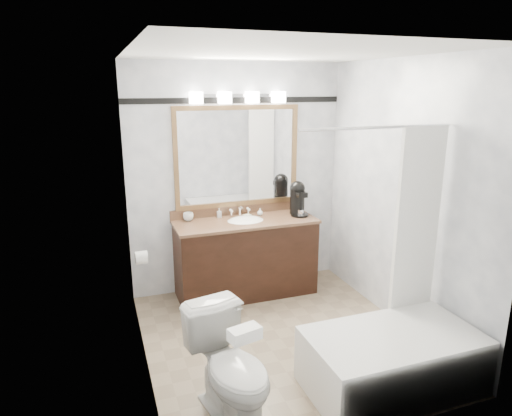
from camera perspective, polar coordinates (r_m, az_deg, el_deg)
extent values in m
cube|color=gray|center=(4.37, 3.10, -16.03)|extent=(2.40, 2.60, 0.01)
cube|color=white|center=(3.75, 3.67, 18.93)|extent=(2.40, 2.60, 0.01)
cube|color=white|center=(5.07, -2.38, 3.67)|extent=(2.40, 0.01, 2.50)
cube|color=white|center=(2.78, 13.92, -6.48)|extent=(2.40, 0.01, 2.50)
cube|color=white|center=(3.60, -14.63, -1.59)|extent=(0.01, 2.60, 2.50)
cube|color=white|center=(4.47, 17.74, 1.41)|extent=(0.01, 2.60, 2.50)
cube|color=black|center=(5.04, -1.29, -6.35)|extent=(1.50, 0.55, 0.82)
cube|color=#9C6B4A|center=(4.90, -1.32, -1.72)|extent=(1.53, 0.58, 0.03)
cube|color=#9C6B4A|center=(5.13, -2.27, -0.20)|extent=(1.53, 0.03, 0.10)
ellipsoid|color=white|center=(4.91, -1.32, -1.89)|extent=(0.44, 0.34, 0.14)
cube|color=olive|center=(4.95, -2.39, 12.44)|extent=(1.40, 0.04, 0.05)
cube|color=olive|center=(5.11, -2.27, 0.59)|extent=(1.40, 0.04, 0.05)
cube|color=olive|center=(4.85, -10.01, 5.93)|extent=(0.05, 0.04, 1.00)
cube|color=olive|center=(5.24, 4.78, 6.78)|extent=(0.05, 0.04, 1.00)
cube|color=white|center=(5.01, -2.35, 6.43)|extent=(1.30, 0.01, 1.00)
cube|color=silver|center=(4.94, -2.38, 13.89)|extent=(0.90, 0.05, 0.03)
cube|color=white|center=(4.78, -7.50, 13.50)|extent=(0.12, 0.12, 0.12)
cube|color=white|center=(4.85, -3.93, 13.61)|extent=(0.12, 0.12, 0.12)
cube|color=white|center=(4.94, -0.48, 13.67)|extent=(0.12, 0.12, 0.12)
cube|color=white|center=(5.04, 2.83, 13.68)|extent=(0.12, 0.12, 0.12)
cube|color=black|center=(4.96, -2.45, 13.31)|extent=(2.40, 0.01, 0.06)
cube|color=white|center=(3.80, 16.61, -17.82)|extent=(1.30, 0.72, 0.45)
cylinder|color=silver|center=(3.54, 15.08, 9.69)|extent=(1.30, 0.02, 0.02)
cube|color=white|center=(3.92, 19.47, -1.74)|extent=(0.40, 0.04, 1.55)
cylinder|color=white|center=(4.40, -14.14, -6.03)|extent=(0.11, 0.12, 0.12)
imported|color=white|center=(3.30, -3.06, -19.34)|extent=(0.58, 0.83, 0.77)
cube|color=white|center=(2.84, -1.42, -15.45)|extent=(0.21, 0.15, 0.08)
cylinder|color=black|center=(5.09, 5.47, -0.86)|extent=(0.20, 0.20, 0.02)
cylinder|color=black|center=(5.11, 5.16, 0.87)|extent=(0.16, 0.16, 0.29)
sphere|color=black|center=(5.07, 5.20, 2.43)|extent=(0.17, 0.17, 0.17)
cube|color=black|center=(5.01, 5.66, 1.68)|extent=(0.12, 0.12, 0.05)
cylinder|color=silver|center=(5.06, 5.60, -0.56)|extent=(0.07, 0.07, 0.07)
imported|color=white|center=(4.93, -8.46, -1.09)|extent=(0.14, 0.14, 0.09)
imported|color=white|center=(5.00, -4.63, -0.63)|extent=(0.05, 0.05, 0.10)
imported|color=white|center=(5.08, 0.50, -0.48)|extent=(0.07, 0.07, 0.08)
cube|color=beige|center=(5.02, -1.12, -0.98)|extent=(0.10, 0.08, 0.03)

